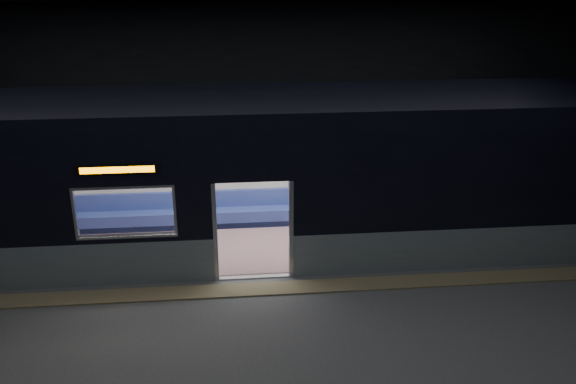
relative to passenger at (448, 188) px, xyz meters
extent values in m
cube|color=#47494C|center=(-4.80, -3.55, -0.81)|extent=(24.00, 14.00, 0.01)
cube|color=black|center=(-4.80, -3.55, 4.17)|extent=(24.00, 14.00, 0.04)
cube|color=black|center=(-4.80, 3.43, 1.69)|extent=(24.00, 0.04, 5.00)
cube|color=#8C7F59|center=(-4.80, -3.00, -0.79)|extent=(22.80, 0.50, 0.03)
cube|color=gray|center=(-9.65, -2.49, -0.36)|extent=(8.30, 0.12, 0.90)
cube|color=gray|center=(0.05, -2.49, -0.36)|extent=(8.30, 0.12, 0.90)
cube|color=black|center=(0.05, -2.49, 1.24)|extent=(8.30, 0.12, 2.30)
cube|color=black|center=(-4.80, -2.49, 1.82)|extent=(1.40, 0.12, 1.15)
cube|color=#B7BABC|center=(-5.54, -2.49, 0.22)|extent=(0.08, 0.14, 2.05)
cube|color=#B7BABC|center=(-4.06, -2.49, 0.22)|extent=(0.08, 0.14, 2.05)
cube|color=black|center=(-7.25, -2.57, 1.58)|extent=(1.50, 0.04, 0.18)
cube|color=#FF9000|center=(-7.25, -2.58, 1.58)|extent=(1.34, 0.03, 0.12)
cube|color=#B8B2A8|center=(-4.80, 0.39, 0.79)|extent=(18.00, 0.12, 3.20)
cube|color=black|center=(-4.80, -1.05, 2.47)|extent=(18.00, 3.00, 0.15)
cube|color=#835F63|center=(-4.80, -1.05, -0.79)|extent=(17.76, 2.76, 0.04)
cube|color=#B8B2A8|center=(-4.80, -1.05, 1.54)|extent=(17.76, 2.76, 0.10)
cube|color=navy|center=(-4.80, 0.07, -0.56)|extent=(11.00, 0.48, 0.41)
cube|color=navy|center=(-4.80, 0.26, -0.16)|extent=(11.00, 0.10, 0.40)
cube|color=#745461|center=(-8.10, -2.14, -0.56)|extent=(4.40, 0.48, 0.41)
cube|color=#745461|center=(-1.50, -2.14, -0.56)|extent=(4.40, 0.48, 0.41)
cylinder|color=silver|center=(-5.75, -2.18, 0.36)|extent=(0.04, 0.04, 2.26)
cylinder|color=silver|center=(-5.75, 0.08, 0.36)|extent=(0.04, 0.04, 2.26)
cylinder|color=silver|center=(-3.85, -2.18, 0.36)|extent=(0.04, 0.04, 2.26)
cylinder|color=silver|center=(-3.85, 0.08, 0.36)|extent=(0.04, 0.04, 2.26)
cylinder|color=silver|center=(-4.80, 0.03, 1.14)|extent=(11.00, 0.03, 0.03)
cube|color=black|center=(-0.11, -0.15, -0.28)|extent=(0.17, 0.47, 0.16)
cube|color=black|center=(0.11, -0.15, -0.28)|extent=(0.17, 0.47, 0.16)
cylinder|color=black|center=(-0.11, -0.37, -0.55)|extent=(0.11, 0.11, 0.43)
cylinder|color=black|center=(0.11, -0.37, -0.55)|extent=(0.11, 0.11, 0.43)
cube|color=#C95578|center=(0.00, 0.04, -0.26)|extent=(0.40, 0.22, 0.20)
cylinder|color=#C95578|center=(0.00, 0.07, 0.10)|extent=(0.44, 0.44, 0.53)
sphere|color=tan|center=(0.00, 0.05, 0.47)|extent=(0.21, 0.21, 0.21)
sphere|color=black|center=(0.00, 0.09, 0.51)|extent=(0.22, 0.22, 0.22)
cube|color=black|center=(-0.03, -0.23, -0.12)|extent=(0.33, 0.29, 0.14)
cube|color=white|center=(-1.49, 0.31, 0.63)|extent=(0.89, 0.03, 0.58)
camera|label=1|loc=(-5.18, -13.31, 5.15)|focal=38.00mm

